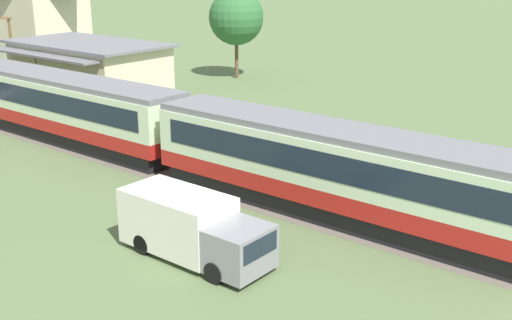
{
  "coord_description": "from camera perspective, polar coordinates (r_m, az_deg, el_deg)",
  "views": [
    {
      "loc": [
        2.98,
        -20.91,
        10.98
      ],
      "look_at": [
        -14.39,
        0.71,
        2.11
      ],
      "focal_mm": 45.0,
      "sensor_mm": 36.0,
      "label": 1
    }
  ],
  "objects": [
    {
      "name": "station_house_grey_roof",
      "position": [
        77.62,
        -19.49,
        12.24
      ],
      "size": [
        13.81,
        7.65,
        9.45
      ],
      "color": "beige",
      "rests_on": "ground_plane"
    },
    {
      "name": "railway_track",
      "position": [
        34.02,
        -6.3,
        -1.19
      ],
      "size": [
        114.38,
        3.6,
        0.04
      ],
      "color": "#665B51",
      "rests_on": "ground_plane"
    },
    {
      "name": "delivery_truck_grey",
      "position": [
        24.38,
        -5.73,
        -5.94
      ],
      "size": [
        6.23,
        2.28,
        2.4
      ],
      "color": "gray",
      "rests_on": "ground_plane"
    },
    {
      "name": "yard_tree_0",
      "position": [
        59.94,
        -1.77,
        12.54
      ],
      "size": [
        5.02,
        5.02,
        8.09
      ],
      "color": "brown",
      "rests_on": "ground_plane"
    },
    {
      "name": "passenger_train",
      "position": [
        33.52,
        -6.7,
        2.5
      ],
      "size": [
        80.94,
        3.21,
        4.04
      ],
      "color": "#AD1E19",
      "rests_on": "ground_plane"
    },
    {
      "name": "station_building",
      "position": [
        55.37,
        -14.65,
        7.98
      ],
      "size": [
        14.01,
        8.83,
        4.22
      ],
      "color": "beige",
      "rests_on": "ground_plane"
    }
  ]
}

